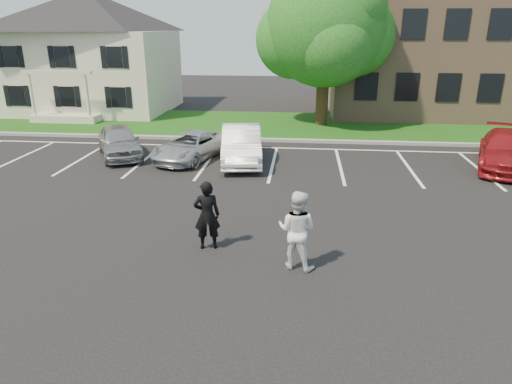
# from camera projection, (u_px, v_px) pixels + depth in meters

# --- Properties ---
(ground_plane) EXTENTS (90.00, 90.00, 0.00)m
(ground_plane) POSITION_uv_depth(u_px,v_px,m) (252.00, 250.00, 11.79)
(ground_plane) COLOR black
(ground_plane) RESTS_ON ground
(curb) EXTENTS (40.00, 0.30, 0.15)m
(curb) POSITION_uv_depth(u_px,v_px,m) (278.00, 140.00, 22.99)
(curb) COLOR gray
(curb) RESTS_ON ground
(grass_strip) EXTENTS (44.00, 8.00, 0.08)m
(grass_strip) POSITION_uv_depth(u_px,v_px,m) (282.00, 125.00, 26.74)
(grass_strip) COLOR #1B4C0F
(grass_strip) RESTS_ON ground
(stall_lines) EXTENTS (34.00, 5.36, 0.01)m
(stall_lines) POSITION_uv_depth(u_px,v_px,m) (306.00, 159.00, 20.02)
(stall_lines) COLOR white
(stall_lines) RESTS_ON ground
(house) EXTENTS (10.30, 9.22, 7.60)m
(house) POSITION_uv_depth(u_px,v_px,m) (92.00, 53.00, 30.42)
(house) COLOR beige
(house) RESTS_ON ground
(office_building) EXTENTS (22.40, 10.40, 8.30)m
(office_building) POSITION_uv_depth(u_px,v_px,m) (503.00, 48.00, 29.59)
(office_building) COLOR #98765B
(office_building) RESTS_ON ground
(tree) EXTENTS (7.80, 7.20, 8.80)m
(tree) POSITION_uv_depth(u_px,v_px,m) (327.00, 29.00, 25.10)
(tree) COLOR black
(tree) RESTS_ON ground
(man_black_suit) EXTENTS (0.75, 0.58, 1.83)m
(man_black_suit) POSITION_uv_depth(u_px,v_px,m) (207.00, 215.00, 11.64)
(man_black_suit) COLOR black
(man_black_suit) RESTS_ON ground
(man_white_shirt) EXTENTS (1.12, 0.98, 1.93)m
(man_white_shirt) POSITION_uv_depth(u_px,v_px,m) (297.00, 230.00, 10.68)
(man_white_shirt) COLOR white
(man_white_shirt) RESTS_ON ground
(car_silver_west) EXTENTS (3.36, 4.33, 1.38)m
(car_silver_west) POSITION_uv_depth(u_px,v_px,m) (119.00, 141.00, 20.17)
(car_silver_west) COLOR #A5A5AA
(car_silver_west) RESTS_ON ground
(car_silver_minivan) EXTENTS (3.12, 4.60, 1.17)m
(car_silver_minivan) POSITION_uv_depth(u_px,v_px,m) (191.00, 146.00, 19.76)
(car_silver_minivan) COLOR #B8BBC0
(car_silver_minivan) RESTS_ON ground
(car_white_sedan) EXTENTS (2.22, 4.78, 1.52)m
(car_white_sedan) POSITION_uv_depth(u_px,v_px,m) (241.00, 144.00, 19.33)
(car_white_sedan) COLOR white
(car_white_sedan) RESTS_ON ground
(car_red_compact) EXTENTS (3.62, 5.42, 1.46)m
(car_red_compact) POSITION_uv_depth(u_px,v_px,m) (507.00, 150.00, 18.50)
(car_red_compact) COLOR maroon
(car_red_compact) RESTS_ON ground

